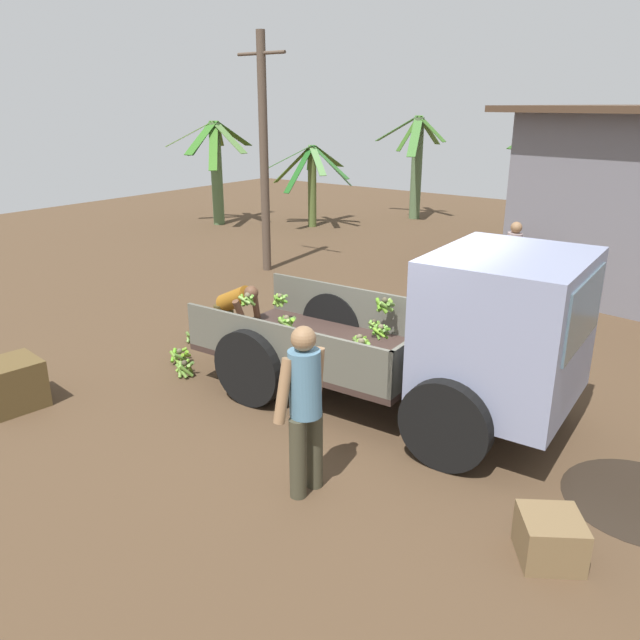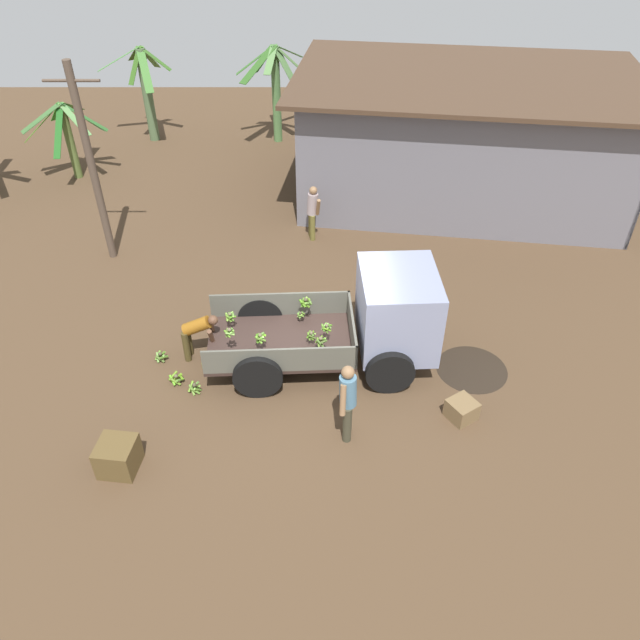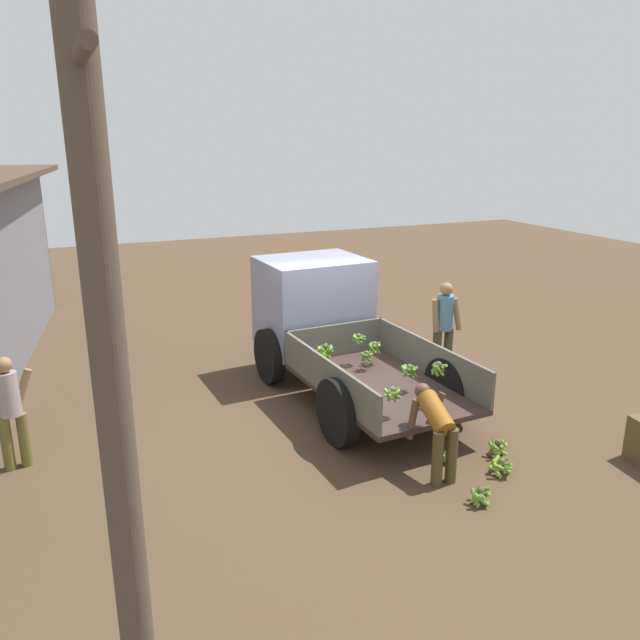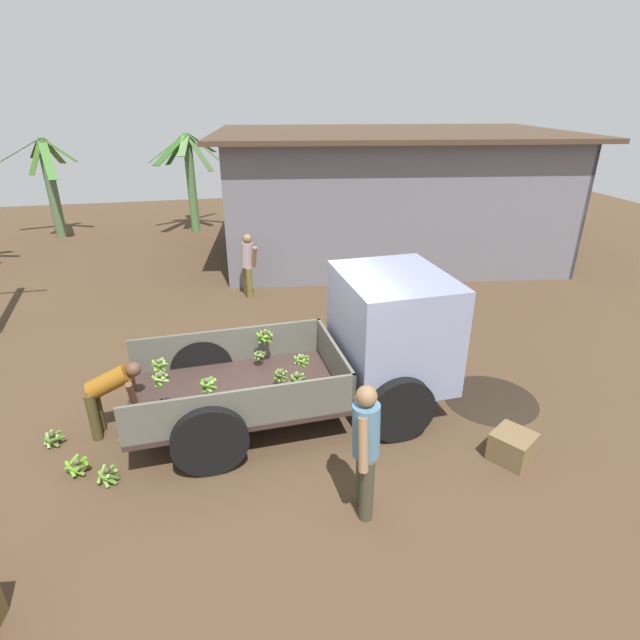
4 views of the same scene
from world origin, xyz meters
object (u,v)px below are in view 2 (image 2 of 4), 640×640
at_px(person_worker_loading, 197,332).
at_px(utility_pole, 92,165).
at_px(wooden_crate_0, 118,456).
at_px(banana_bunch_on_ground_0, 177,378).
at_px(banana_bunch_on_ground_1, 161,356).
at_px(cargo_truck, 374,317).
at_px(banana_bunch_on_ground_2, 195,388).
at_px(wooden_crate_1, 462,410).
at_px(banana_bunch_on_ground_3, 206,364).
at_px(person_bystander_near_shed, 313,210).
at_px(person_foreground_visitor, 347,399).

bearing_deg(person_worker_loading, utility_pole, 128.60).
distance_m(person_worker_loading, wooden_crate_0, 3.16).
relative_size(banana_bunch_on_ground_0, banana_bunch_on_ground_1, 1.12).
xyz_separation_m(cargo_truck, banana_bunch_on_ground_1, (-4.52, -0.07, -1.01)).
height_order(banana_bunch_on_ground_2, wooden_crate_1, wooden_crate_1).
distance_m(banana_bunch_on_ground_1, banana_bunch_on_ground_2, 1.30).
xyz_separation_m(banana_bunch_on_ground_3, wooden_crate_1, (5.14, -1.41, 0.11)).
height_order(utility_pole, person_bystander_near_shed, utility_pole).
bearing_deg(utility_pole, wooden_crate_1, -35.16).
relative_size(utility_pole, wooden_crate_1, 10.13).
xyz_separation_m(cargo_truck, wooden_crate_1, (1.63, -1.71, -0.93)).
bearing_deg(wooden_crate_0, banana_bunch_on_ground_1, 86.94).
relative_size(utility_pole, person_worker_loading, 4.45).
xyz_separation_m(person_foreground_visitor, banana_bunch_on_ground_0, (-3.44, 1.40, -0.82)).
bearing_deg(banana_bunch_on_ground_0, banana_bunch_on_ground_1, 124.18).
distance_m(banana_bunch_on_ground_2, banana_bunch_on_ground_3, 0.74).
relative_size(banana_bunch_on_ground_0, banana_bunch_on_ground_2, 1.19).
xyz_separation_m(person_bystander_near_shed, banana_bunch_on_ground_0, (-2.75, -5.82, -0.73)).
xyz_separation_m(person_bystander_near_shed, banana_bunch_on_ground_3, (-2.21, -5.37, -0.77)).
relative_size(person_bystander_near_shed, banana_bunch_on_ground_0, 4.64).
bearing_deg(wooden_crate_0, person_worker_loading, 71.78).
relative_size(utility_pole, banana_bunch_on_ground_2, 17.93).
bearing_deg(banana_bunch_on_ground_0, person_bystander_near_shed, 64.72).
xyz_separation_m(cargo_truck, banana_bunch_on_ground_0, (-4.06, -0.76, -1.00)).
height_order(cargo_truck, banana_bunch_on_ground_2, cargo_truck).
bearing_deg(banana_bunch_on_ground_2, cargo_truck, 15.79).
distance_m(person_foreground_visitor, wooden_crate_1, 2.41).
relative_size(person_foreground_visitor, banana_bunch_on_ground_1, 5.76).
height_order(wooden_crate_0, wooden_crate_1, wooden_crate_0).
relative_size(person_bystander_near_shed, banana_bunch_on_ground_3, 7.29).
bearing_deg(person_foreground_visitor, person_bystander_near_shed, -78.95).
bearing_deg(cargo_truck, person_foreground_visitor, -108.62).
distance_m(cargo_truck, utility_pole, 7.96).
height_order(person_bystander_near_shed, banana_bunch_on_ground_3, person_bystander_near_shed).
height_order(utility_pole, banana_bunch_on_ground_3, utility_pole).
bearing_deg(banana_bunch_on_ground_0, utility_pole, 118.00).
relative_size(utility_pole, person_foreground_visitor, 2.92).
relative_size(person_worker_loading, banana_bunch_on_ground_3, 5.32).
bearing_deg(utility_pole, banana_bunch_on_ground_3, -54.67).
height_order(cargo_truck, wooden_crate_1, cargo_truck).
bearing_deg(utility_pole, banana_bunch_on_ground_0, -62.00).
bearing_deg(person_foreground_visitor, person_worker_loading, -30.05).
bearing_deg(cargo_truck, banana_bunch_on_ground_1, 178.13).
distance_m(utility_pole, banana_bunch_on_ground_1, 5.31).
xyz_separation_m(person_worker_loading, banana_bunch_on_ground_2, (0.05, -1.08, -0.57)).
height_order(person_bystander_near_shed, banana_bunch_on_ground_0, person_bystander_near_shed).
relative_size(banana_bunch_on_ground_0, wooden_crate_0, 0.51).
distance_m(person_bystander_near_shed, wooden_crate_1, 7.41).
xyz_separation_m(banana_bunch_on_ground_2, wooden_crate_0, (-1.03, -1.90, 0.17)).
xyz_separation_m(cargo_truck, person_bystander_near_shed, (-1.31, 5.07, -0.27)).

